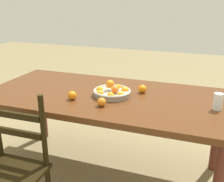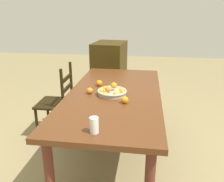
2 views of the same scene
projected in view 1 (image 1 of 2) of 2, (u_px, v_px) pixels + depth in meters
The scene contains 8 objects.
ground_plane at pixel (107, 172), 2.51m from camera, with size 12.00×12.00×0.00m, color olive.
dining_table at pixel (106, 103), 2.29m from camera, with size 2.05×0.98×0.77m.
chair_near_window at pixel (10, 173), 1.77m from camera, with size 0.44×0.44×0.97m.
fruit_bowl at pixel (112, 92), 2.21m from camera, with size 0.31×0.31×0.13m.
orange_loose_0 at pixel (102, 102), 2.00m from camera, with size 0.07×0.07×0.07m, color orange.
orange_loose_1 at pixel (142, 89), 2.28m from camera, with size 0.07×0.07×0.07m, color orange.
orange_loose_2 at pixel (72, 95), 2.13m from camera, with size 0.07×0.07×0.07m, color orange.
drinking_glass at pixel (218, 102), 1.93m from camera, with size 0.07×0.07×0.12m, color silver.
Camera 1 is at (-0.76, 1.98, 1.54)m, focal length 43.35 mm.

